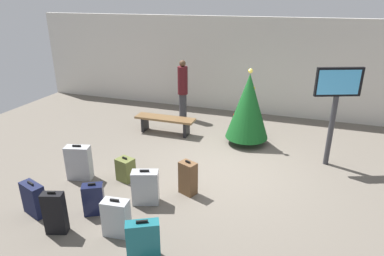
% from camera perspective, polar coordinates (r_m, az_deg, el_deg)
% --- Properties ---
extents(ground_plane, '(16.00, 16.00, 0.00)m').
position_cam_1_polar(ground_plane, '(7.74, 5.30, -7.03)').
color(ground_plane, '#665E54').
extents(back_wall, '(16.00, 0.20, 3.10)m').
position_cam_1_polar(back_wall, '(11.21, 10.91, 10.21)').
color(back_wall, beige).
rests_on(back_wall, ground_plane).
extents(holiday_tree, '(1.12, 1.12, 2.02)m').
position_cam_1_polar(holiday_tree, '(8.77, 9.55, 3.70)').
color(holiday_tree, '#4C3319').
rests_on(holiday_tree, ground_plane).
extents(flight_info_kiosk, '(0.97, 0.45, 2.29)m').
position_cam_1_polar(flight_info_kiosk, '(7.99, 23.37, 4.87)').
color(flight_info_kiosk, '#333338').
rests_on(flight_info_kiosk, ground_plane).
extents(waiting_bench, '(1.73, 0.44, 0.48)m').
position_cam_1_polar(waiting_bench, '(9.57, -4.60, 1.19)').
color(waiting_bench, brown).
rests_on(waiting_bench, ground_plane).
extents(traveller_0, '(0.44, 0.44, 1.87)m').
position_cam_1_polar(traveller_0, '(10.56, -1.59, 6.82)').
color(traveller_0, '#333338').
rests_on(traveller_0, ground_plane).
extents(suitcase_0, '(0.53, 0.36, 0.65)m').
position_cam_1_polar(suitcase_0, '(6.75, -25.37, -10.89)').
color(suitcase_0, '#141938').
rests_on(suitcase_0, ground_plane).
extents(suitcase_1, '(0.41, 0.36, 0.54)m').
position_cam_1_polar(suitcase_1, '(7.32, -11.25, -6.94)').
color(suitcase_1, '#59602D').
rests_on(suitcase_1, ground_plane).
extents(suitcase_2, '(0.55, 0.40, 0.71)m').
position_cam_1_polar(suitcase_2, '(6.47, -7.93, -9.98)').
color(suitcase_2, '#9EA0A5').
rests_on(suitcase_2, ground_plane).
extents(suitcase_3, '(0.45, 0.28, 0.68)m').
position_cam_1_polar(suitcase_3, '(5.80, -12.79, -14.71)').
color(suitcase_3, '#9EA0A5').
rests_on(suitcase_3, ground_plane).
extents(suitcase_4, '(0.39, 0.27, 0.79)m').
position_cam_1_polar(suitcase_4, '(6.10, -22.32, -13.26)').
color(suitcase_4, black).
rests_on(suitcase_4, ground_plane).
extents(suitcase_5, '(0.53, 0.40, 0.71)m').
position_cam_1_polar(suitcase_5, '(5.25, -8.31, -18.58)').
color(suitcase_5, '#19606B').
rests_on(suitcase_5, ground_plane).
extents(suitcase_6, '(0.43, 0.37, 0.62)m').
position_cam_1_polar(suitcase_6, '(6.40, -16.42, -11.55)').
color(suitcase_6, '#141938').
rests_on(suitcase_6, ground_plane).
extents(suitcase_7, '(0.39, 0.34, 0.72)m').
position_cam_1_polar(suitcase_7, '(6.69, -0.69, -8.52)').
color(suitcase_7, brown).
rests_on(suitcase_7, ground_plane).
extents(suitcase_8, '(0.56, 0.36, 0.79)m').
position_cam_1_polar(suitcase_8, '(7.58, -18.71, -5.62)').
color(suitcase_8, '#9EA0A5').
rests_on(suitcase_8, ground_plane).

